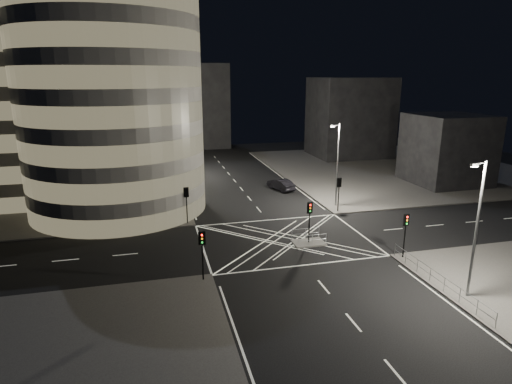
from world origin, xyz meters
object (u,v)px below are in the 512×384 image
object	(u,v)px
traffic_signal_fr	(339,188)
street_lamp_left_far	(168,142)
traffic_signal_nl	(202,247)
traffic_signal_nr	(406,227)
sedan	(281,184)
street_lamp_right_far	(337,162)
central_island	(309,243)
street_lamp_left_near	(176,165)
traffic_signal_island	(310,215)
street_lamp_right_near	(476,226)
traffic_signal_fl	(186,199)

from	to	relation	value
traffic_signal_fr	street_lamp_left_far	world-z (taller)	street_lamp_left_far
traffic_signal_nl	street_lamp_left_far	xyz separation A→B (m)	(-0.64, 36.80, 2.63)
traffic_signal_fr	street_lamp_left_far	distance (m)	29.63
traffic_signal_nr	sedan	world-z (taller)	traffic_signal_nr
traffic_signal_fr	street_lamp_left_far	size ratio (longest dim) A/B	0.40
traffic_signal_nr	street_lamp_left_far	bearing A→B (deg)	116.36
traffic_signal_fr	traffic_signal_nr	bearing A→B (deg)	-90.00
street_lamp_left_far	street_lamp_right_far	xyz separation A→B (m)	(18.87, -21.00, 0.00)
central_island	street_lamp_left_near	bearing A→B (deg)	130.27
traffic_signal_nl	central_island	bearing A→B (deg)	26.14
traffic_signal_island	traffic_signal_fr	bearing A→B (deg)	50.67
street_lamp_right_near	sedan	xyz separation A→B (m)	(-4.18, 32.13, -4.75)
street_lamp_left_far	sedan	world-z (taller)	street_lamp_left_far
sedan	traffic_signal_fr	bearing A→B (deg)	89.13
traffic_signal_fl	traffic_signal_nl	size ratio (longest dim) A/B	1.00
traffic_signal_island	traffic_signal_fl	bearing A→B (deg)	142.46
street_lamp_left_far	sedan	xyz separation A→B (m)	(14.70, -11.87, -4.75)
traffic_signal_nl	traffic_signal_island	distance (m)	12.03
traffic_signal_nl	street_lamp_right_near	bearing A→B (deg)	-21.55
traffic_signal_nr	street_lamp_right_near	bearing A→B (deg)	-84.96
central_island	traffic_signal_nr	bearing A→B (deg)	-37.93
traffic_signal_fr	street_lamp_right_near	bearing A→B (deg)	-88.25
central_island	sedan	bearing A→B (deg)	80.57
street_lamp_right_near	traffic_signal_fr	bearing A→B (deg)	91.75
traffic_signal_island	street_lamp_left_near	size ratio (longest dim) A/B	0.40
traffic_signal_fr	street_lamp_right_near	distance (m)	20.97
street_lamp_right_far	traffic_signal_fr	bearing A→B (deg)	-106.11
traffic_signal_nr	traffic_signal_island	size ratio (longest dim) A/B	1.00
street_lamp_left_near	street_lamp_right_near	size ratio (longest dim) A/B	1.00
traffic_signal_fl	traffic_signal_nr	xyz separation A→B (m)	(17.60, -13.60, 0.00)
street_lamp_left_near	street_lamp_right_far	bearing A→B (deg)	-9.03
central_island	street_lamp_left_near	world-z (taller)	street_lamp_left_near
traffic_signal_nr	street_lamp_right_near	world-z (taller)	street_lamp_right_near
street_lamp_right_far	street_lamp_right_near	bearing A→B (deg)	-90.00
traffic_signal_island	traffic_signal_nl	bearing A→B (deg)	-153.86
traffic_signal_island	street_lamp_right_far	distance (m)	13.13
street_lamp_left_near	street_lamp_right_near	bearing A→B (deg)	-54.03
traffic_signal_fl	central_island	bearing A→B (deg)	-37.54
traffic_signal_nl	traffic_signal_nr	size ratio (longest dim) A/B	1.00
street_lamp_left_near	traffic_signal_nr	bearing A→B (deg)	-45.87
street_lamp_left_far	traffic_signal_fl	bearing A→B (deg)	-88.43
traffic_signal_fl	street_lamp_right_near	xyz separation A→B (m)	(18.24, -20.80, 2.63)
traffic_signal_fl	traffic_signal_island	world-z (taller)	same
street_lamp_left_near	street_lamp_right_near	world-z (taller)	same
central_island	traffic_signal_fr	distance (m)	11.10
street_lamp_right_far	sedan	bearing A→B (deg)	114.59
traffic_signal_nl	street_lamp_right_near	world-z (taller)	street_lamp_right_near
traffic_signal_nr	central_island	bearing A→B (deg)	142.07
traffic_signal_nr	street_lamp_left_far	xyz separation A→B (m)	(-18.24, 36.80, 2.63)
traffic_signal_fr	street_lamp_right_near	size ratio (longest dim) A/B	0.40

